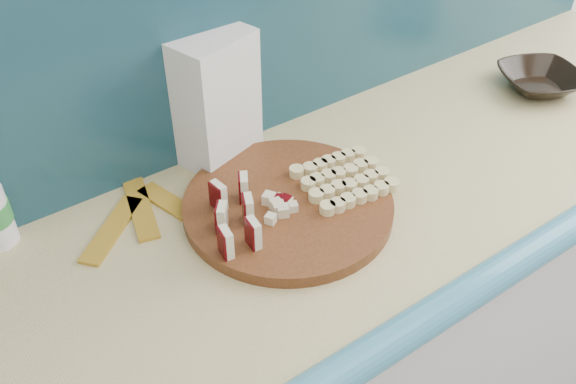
{
  "coord_description": "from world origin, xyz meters",
  "views": [
    {
      "loc": [
        -0.5,
        0.8,
        1.7
      ],
      "look_at": [
        0.01,
        1.53,
        0.95
      ],
      "focal_mm": 40.0,
      "sensor_mm": 36.0,
      "label": 1
    }
  ],
  "objects": [
    {
      "name": "banana_peel",
      "position": [
        -0.21,
        1.67,
        0.91
      ],
      "size": [
        0.25,
        0.22,
        0.01
      ],
      "rotation": [
        0.0,
        0.0,
        -0.44
      ],
      "color": "gold",
      "rests_on": "kitchen_counter"
    },
    {
      "name": "banana_slices",
      "position": [
        0.13,
        1.51,
        0.94
      ],
      "size": [
        0.18,
        0.17,
        0.02
      ],
      "color": "#D7C483",
      "rests_on": "cutting_board"
    },
    {
      "name": "apple_chunks",
      "position": [
        -0.01,
        1.54,
        0.94
      ],
      "size": [
        0.06,
        0.07,
        0.02
      ],
      "color": "beige",
      "rests_on": "cutting_board"
    },
    {
      "name": "brown_bowl",
      "position": [
        0.75,
        1.55,
        0.93
      ],
      "size": [
        0.25,
        0.25,
        0.05
      ],
      "primitive_type": "imported",
      "rotation": [
        0.0,
        0.0,
        -0.41
      ],
      "color": "black",
      "rests_on": "kitchen_counter"
    },
    {
      "name": "cutting_board",
      "position": [
        0.01,
        1.53,
        0.92
      ],
      "size": [
        0.44,
        0.44,
        0.02
      ],
      "primitive_type": "cylinder",
      "rotation": [
        0.0,
        0.0,
        -0.16
      ],
      "color": "#41240E",
      "rests_on": "kitchen_counter"
    },
    {
      "name": "kitchen_counter",
      "position": [
        0.1,
        1.5,
        0.46
      ],
      "size": [
        2.2,
        0.63,
        0.91
      ],
      "color": "silver",
      "rests_on": "ground"
    },
    {
      "name": "backsplash",
      "position": [
        0.1,
        1.79,
        1.16
      ],
      "size": [
        2.2,
        0.02,
        0.5
      ],
      "primitive_type": "cube",
      "color": "teal",
      "rests_on": "kitchen_counter"
    },
    {
      "name": "flour_bag",
      "position": [
        -0.0,
        1.76,
        1.04
      ],
      "size": [
        0.18,
        0.15,
        0.27
      ],
      "primitive_type": "cube",
      "rotation": [
        0.0,
        0.0,
        0.28
      ],
      "color": "silver",
      "rests_on": "kitchen_counter"
    },
    {
      "name": "apple_wedges",
      "position": [
        -0.1,
        1.53,
        0.96
      ],
      "size": [
        0.12,
        0.15,
        0.05
      ],
      "color": "beige",
      "rests_on": "cutting_board"
    }
  ]
}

